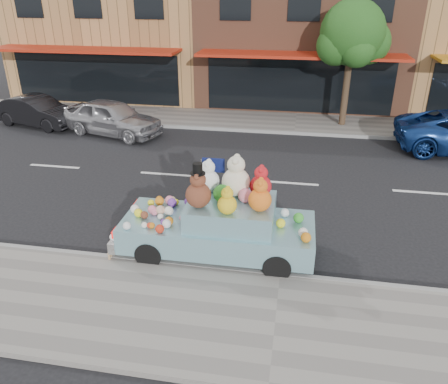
% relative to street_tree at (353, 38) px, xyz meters
% --- Properties ---
extents(ground, '(120.00, 120.00, 0.00)m').
position_rel_street_tree_xyz_m(ground, '(-2.03, -6.55, -3.69)').
color(ground, black).
rests_on(ground, ground).
extents(near_sidewalk, '(60.00, 3.00, 0.12)m').
position_rel_street_tree_xyz_m(near_sidewalk, '(-2.03, -13.05, -3.63)').
color(near_sidewalk, gray).
rests_on(near_sidewalk, ground).
extents(far_sidewalk, '(60.00, 3.00, 0.12)m').
position_rel_street_tree_xyz_m(far_sidewalk, '(-2.03, -0.05, -3.63)').
color(far_sidewalk, gray).
rests_on(far_sidewalk, ground).
extents(near_kerb, '(60.00, 0.12, 0.13)m').
position_rel_street_tree_xyz_m(near_kerb, '(-2.03, -11.55, -3.63)').
color(near_kerb, gray).
rests_on(near_kerb, ground).
extents(far_kerb, '(60.00, 0.12, 0.13)m').
position_rel_street_tree_xyz_m(far_kerb, '(-2.03, -1.55, -3.63)').
color(far_kerb, gray).
rests_on(far_kerb, ground).
extents(storefront_left, '(10.00, 9.80, 7.30)m').
position_rel_street_tree_xyz_m(storefront_left, '(-12.03, 5.42, -0.05)').
color(storefront_left, '#A97847').
rests_on(storefront_left, ground).
extents(storefront_mid, '(10.00, 9.80, 7.30)m').
position_rel_street_tree_xyz_m(storefront_mid, '(-2.03, 5.42, -0.05)').
color(storefront_mid, brown).
rests_on(storefront_mid, ground).
extents(street_tree, '(3.00, 2.70, 5.22)m').
position_rel_street_tree_xyz_m(street_tree, '(0.00, 0.00, 0.00)').
color(street_tree, '#38281C').
rests_on(street_tree, ground).
extents(car_silver, '(4.54, 2.83, 1.44)m').
position_rel_street_tree_xyz_m(car_silver, '(-9.43, -2.84, -2.97)').
color(car_silver, '#AAAAAE').
rests_on(car_silver, ground).
extents(car_dark, '(4.15, 2.31, 1.29)m').
position_rel_street_tree_xyz_m(car_dark, '(-13.18, -2.24, -3.05)').
color(car_dark, black).
rests_on(car_dark, ground).
extents(art_car, '(4.50, 1.80, 2.34)m').
position_rel_street_tree_xyz_m(art_car, '(-3.46, -10.80, -2.86)').
color(art_car, black).
rests_on(art_car, ground).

